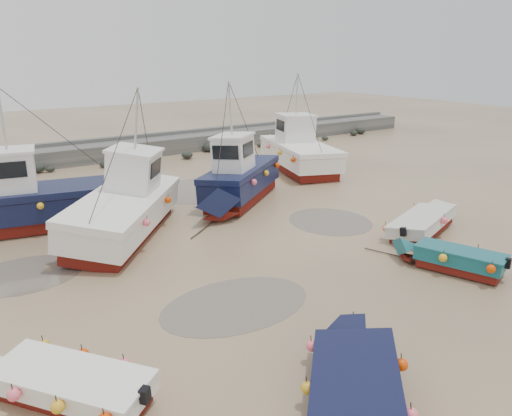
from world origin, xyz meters
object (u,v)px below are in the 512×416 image
Objects in this scene: dinghy_0 at (60,378)px; dinghy_2 at (450,255)px; dinghy_3 at (427,220)px; dinghy_1 at (358,382)px; cabin_boat_0 at (25,201)px; cabin_boat_1 at (126,203)px; cabin_boat_3 at (296,150)px; person at (111,243)px; cabin_boat_2 at (238,178)px.

dinghy_2 is (13.51, -0.59, 0.02)m from dinghy_0.
dinghy_1 is at bearing -78.24° from dinghy_3.
cabin_boat_0 is at bearing 146.54° from dinghy_1.
dinghy_1 is 17.09m from cabin_boat_0.
cabin_boat_0 reaches higher than dinghy_3.
cabin_boat_1 and cabin_boat_3 have the same top height.
dinghy_0 is 1.02× the size of dinghy_2.
dinghy_3 is 0.69× the size of cabin_boat_1.
dinghy_3 is 13.67m from person.
cabin_boat_3 is at bearing -95.44° from cabin_boat_2.
cabin_boat_0 and cabin_boat_2 have the same top height.
dinghy_3 is 0.60× the size of cabin_boat_0.
dinghy_1 is 8.67m from dinghy_2.
dinghy_3 is at bearing 5.80° from cabin_boat_1.
cabin_boat_0 reaches higher than person.
dinghy_3 is 0.79× the size of cabin_boat_2.
person is at bearing -98.70° from cabin_boat_1.
dinghy_0 is 16.40m from dinghy_3.
cabin_boat_1 is at bearing 25.74° from dinghy_0.
cabin_boat_3 reaches higher than dinghy_2.
cabin_boat_0 is (-11.82, 13.31, 0.75)m from dinghy_2.
cabin_boat_3 is (13.84, 5.43, 0.02)m from cabin_boat_1.
cabin_boat_0 is (1.69, 12.73, 0.76)m from dinghy_0.
dinghy_2 is 2.74× the size of person.
cabin_boat_0 is 1.16× the size of cabin_boat_1.
dinghy_3 is 13.24m from cabin_boat_1.
cabin_boat_0 is 4.70m from person.
cabin_boat_1 is 5.07× the size of person.
cabin_boat_0 and cabin_boat_3 have the same top height.
cabin_boat_3 is (17.41, 2.62, 0.01)m from cabin_boat_0.
cabin_boat_0 is at bearing -144.34° from dinghy_3.
cabin_boat_0 is at bearing 46.15° from dinghy_0.
cabin_boat_3 is 5.66× the size of person.
dinghy_1 is 0.52× the size of cabin_boat_3.
dinghy_0 and dinghy_3 have the same top height.
dinghy_1 and dinghy_3 have the same top height.
cabin_boat_2 is at bearing 111.07° from dinghy_1.
dinghy_0 is 2.79× the size of person.
cabin_boat_2 is 4.45× the size of person.
dinghy_1 is 12.95m from person.
dinghy_1 is at bearing -177.07° from dinghy_2.
cabin_boat_2 is (6.34, 0.86, 0.06)m from cabin_boat_1.
person is at bearing 66.86° from cabin_boat_2.
dinghy_0 is at bearing -100.42° from dinghy_3.
dinghy_1 is at bearing -155.82° from cabin_boat_0.
dinghy_1 and dinghy_2 have the same top height.
cabin_boat_1 and cabin_boat_2 have the same top height.
cabin_boat_2 is 8.78m from cabin_boat_3.
cabin_boat_1 is at bearing 108.49° from dinghy_2.
cabin_boat_0 is at bearing -52.96° from person.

